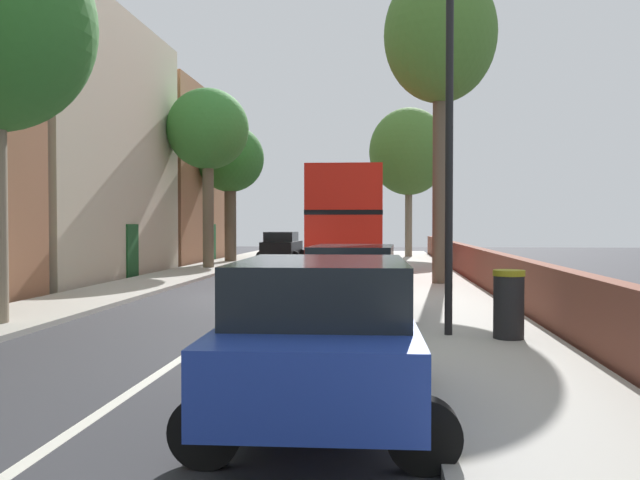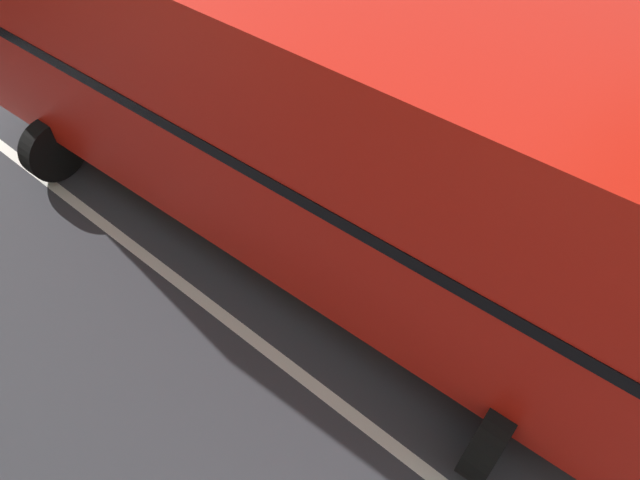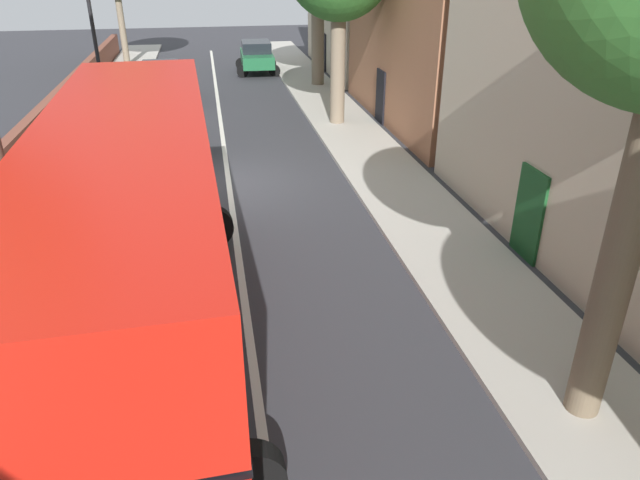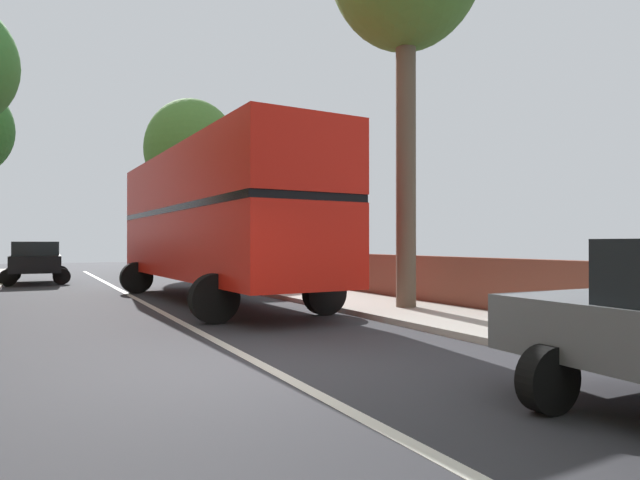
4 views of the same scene
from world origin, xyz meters
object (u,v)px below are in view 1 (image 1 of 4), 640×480
at_px(parked_car_black_left_2, 282,245).
at_px(street_tree_right_3, 440,38).
at_px(double_decker_bus, 347,218).
at_px(parked_car_grey_right_1, 353,278).
at_px(litter_bin_right, 509,304).
at_px(parked_car_blue_right_3, 324,331).
at_px(street_tree_right_1, 409,152).
at_px(street_tree_left_6, 208,131).
at_px(lamppost_right, 449,128).
at_px(street_tree_left_4, 230,161).

bearing_deg(parked_car_black_left_2, street_tree_right_3, -62.08).
height_order(double_decker_bus, parked_car_grey_right_1, double_decker_bus).
bearing_deg(litter_bin_right, street_tree_right_3, 91.46).
relative_size(parked_car_blue_right_3, litter_bin_right, 3.72).
relative_size(parked_car_black_left_2, street_tree_right_3, 0.38).
bearing_deg(double_decker_bus, parked_car_black_left_2, 112.66).
height_order(parked_car_blue_right_3, street_tree_right_3, street_tree_right_3).
relative_size(parked_car_blue_right_3, street_tree_right_1, 0.49).
bearing_deg(parked_car_blue_right_3, street_tree_left_6, 108.09).
distance_m(parked_car_black_left_2, street_tree_right_1, 9.95).
height_order(parked_car_black_left_2, street_tree_right_3, street_tree_right_3).
height_order(parked_car_grey_right_1, lamppost_right, lamppost_right).
xyz_separation_m(double_decker_bus, lamppost_right, (2.60, -14.43, 1.45)).
bearing_deg(double_decker_bus, parked_car_grey_right_1, -86.27).
xyz_separation_m(street_tree_right_1, street_tree_left_6, (-9.56, -11.00, -0.16)).
bearing_deg(street_tree_left_4, street_tree_right_3, -50.84).
bearing_deg(street_tree_left_4, lamppost_right, -67.62).
distance_m(parked_car_grey_right_1, street_tree_right_1, 26.90).
xyz_separation_m(double_decker_bus, parked_car_grey_right_1, (0.80, -12.25, -1.42)).
height_order(parked_car_black_left_2, street_tree_right_1, street_tree_right_1).
xyz_separation_m(parked_car_black_left_2, street_tree_right_3, (7.53, -14.22, 7.35)).
distance_m(double_decker_bus, street_tree_right_3, 7.98).
xyz_separation_m(double_decker_bus, parked_car_blue_right_3, (0.80, -19.41, -1.38)).
height_order(street_tree_right_3, litter_bin_right, street_tree_right_3).
bearing_deg(street_tree_right_1, parked_car_grey_right_1, -94.93).
relative_size(parked_car_black_left_2, street_tree_left_4, 0.55).
bearing_deg(street_tree_right_3, street_tree_left_6, 144.11).
relative_size(street_tree_right_1, street_tree_left_6, 1.11).
distance_m(parked_car_black_left_2, parked_car_blue_right_3, 29.89).
height_order(street_tree_right_3, lamppost_right, street_tree_right_3).
xyz_separation_m(parked_car_grey_right_1, street_tree_left_4, (-7.50, 20.41, 4.58)).
bearing_deg(street_tree_right_1, street_tree_left_6, -130.99).
relative_size(double_decker_bus, parked_car_grey_right_1, 2.55).
bearing_deg(parked_car_black_left_2, double_decker_bus, -67.34).
bearing_deg(lamppost_right, litter_bin_right, -15.60).
height_order(street_tree_right_3, street_tree_left_4, street_tree_right_3).
distance_m(double_decker_bus, street_tree_left_4, 11.02).
bearing_deg(lamppost_right, parked_car_grey_right_1, 129.59).
bearing_deg(street_tree_right_3, litter_bin_right, -88.54).
distance_m(double_decker_bus, parked_car_grey_right_1, 12.35).
bearing_deg(street_tree_left_6, double_decker_bus, -24.49).
bearing_deg(parked_car_black_left_2, street_tree_left_4, -142.71).
bearing_deg(street_tree_left_6, parked_car_blue_right_3, -71.91).
distance_m(parked_car_grey_right_1, street_tree_right_3, 11.23).
xyz_separation_m(parked_car_blue_right_3, lamppost_right, (1.80, 4.98, 2.83)).
bearing_deg(lamppost_right, parked_car_black_left_2, 105.52).
xyz_separation_m(parked_car_black_left_2, parked_car_blue_right_3, (5.00, -29.47, 0.03)).
distance_m(parked_car_grey_right_1, lamppost_right, 4.03).
bearing_deg(litter_bin_right, parked_car_grey_right_1, 138.74).
bearing_deg(street_tree_right_3, parked_car_black_left_2, 117.92).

